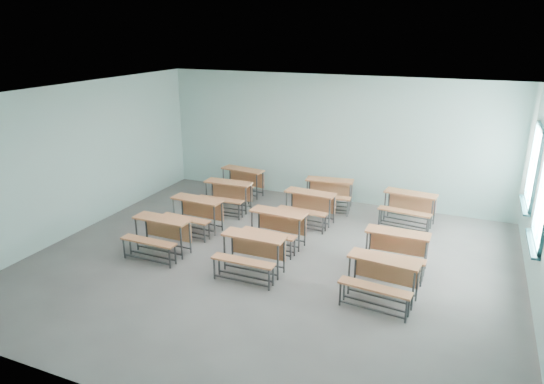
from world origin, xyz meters
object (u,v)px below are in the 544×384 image
Objects in this scene: desk_unit_r1c1 at (276,224)px; desk_unit_r3c2 at (409,204)px; desk_unit_r0c2 at (382,274)px; desk_unit_r1c0 at (195,210)px; desk_unit_r0c0 at (160,231)px; desk_unit_r3c0 at (241,178)px; desk_unit_r0c1 at (252,249)px; desk_unit_r2c1 at (308,203)px; desk_unit_r3c1 at (329,190)px; desk_unit_r2c0 at (227,192)px; desk_unit_r1c2 at (396,246)px.

desk_unit_r1c1 is 0.97× the size of desk_unit_r3c2.
desk_unit_r0c2 is 4.53m from desk_unit_r1c0.
desk_unit_r0c0 is 3.77m from desk_unit_r3c0.
desk_unit_r0c0 is 0.95× the size of desk_unit_r0c2.
desk_unit_r1c1 is at bearing 91.71° from desk_unit_r0c1.
desk_unit_r1c0 is at bearing -143.22° from desk_unit_r2c1.
desk_unit_r3c1 is (0.15, 1.12, 0.00)m from desk_unit_r2c1.
desk_unit_r3c0 is (-0.19, 1.15, 0.00)m from desk_unit_r2c0.
desk_unit_r2c1 is at bearing 84.91° from desk_unit_r1c1.
desk_unit_r0c1 is 2.65m from desk_unit_r1c2.
desk_unit_r1c0 is (-1.99, 1.30, 0.00)m from desk_unit_r0c1.
desk_unit_r0c2 is at bearing -25.11° from desk_unit_r1c1.
desk_unit_r3c1 is at bearing 123.39° from desk_unit_r0c2.
desk_unit_r0c0 is 0.94× the size of desk_unit_r3c0.
desk_unit_r3c1 is (2.42, 0.00, 0.00)m from desk_unit_r3c0.
desk_unit_r3c2 is at bearing 10.12° from desk_unit_r2c0.
desk_unit_r2c1 is at bearing -0.78° from desk_unit_r2c0.
desk_unit_r2c0 is (0.07, 1.36, 0.00)m from desk_unit_r1c0.
desk_unit_r3c0 is at bearing 144.76° from desk_unit_r0c2.
desk_unit_r1c1 is 3.25m from desk_unit_r3c2.
desk_unit_r2c1 is at bearing -151.73° from desk_unit_r3c2.
desk_unit_r1c0 and desk_unit_r3c0 have the same top height.
desk_unit_r1c2 and desk_unit_r3c2 have the same top height.
desk_unit_r0c0 is 0.94× the size of desk_unit_r3c2.
desk_unit_r1c0 is 1.01× the size of desk_unit_r2c0.
desk_unit_r0c1 and desk_unit_r3c0 have the same top height.
desk_unit_r3c1 is at bearing 85.19° from desk_unit_r1c1.
desk_unit_r0c0 is 2.33m from desk_unit_r1c1.
desk_unit_r1c1 is at bearing 177.54° from desk_unit_r1c2.
desk_unit_r2c0 and desk_unit_r3c2 have the same top height.
desk_unit_r3c0 is 1.00× the size of desk_unit_r3c1.
desk_unit_r3c1 is (0.31, 3.81, 0.00)m from desk_unit_r0c1.
desk_unit_r0c2 is at bearing -33.84° from desk_unit_r2c0.
desk_unit_r0c1 is at bearing -175.05° from desk_unit_r0c2.
desk_unit_r1c1 is 0.96× the size of desk_unit_r3c1.
desk_unit_r3c0 is at bearing 172.31° from desk_unit_r3c1.
desk_unit_r2c1 is 0.98× the size of desk_unit_r3c2.
desk_unit_r1c0 is at bearing 89.36° from desk_unit_r0c0.
desk_unit_r0c0 and desk_unit_r2c1 have the same top height.
desk_unit_r0c0 is 2.02m from desk_unit_r0c1.
desk_unit_r0c1 is 2.38m from desk_unit_r1c0.
desk_unit_r3c1 is at bearing 86.29° from desk_unit_r2c1.
desk_unit_r0c1 is at bearing -89.57° from desk_unit_r2c1.
desk_unit_r3c1 is 1.98m from desk_unit_r3c2.
desk_unit_r3c1 is (2.30, 2.51, 0.00)m from desk_unit_r1c0.
desk_unit_r2c1 is at bearing 134.23° from desk_unit_r0c2.
desk_unit_r3c2 is at bearing 39.95° from desk_unit_r0c0.
desk_unit_r3c2 is (4.30, 3.50, 0.00)m from desk_unit_r0c0.
desk_unit_r1c0 is at bearing -79.73° from desk_unit_r3c0.
desk_unit_r3c0 is at bearing 149.47° from desk_unit_r1c2.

